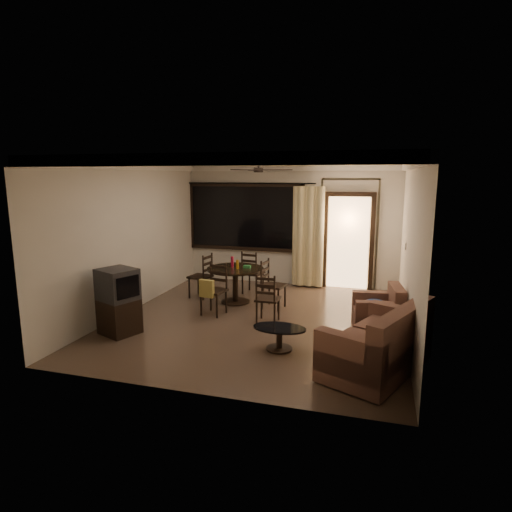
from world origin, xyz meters
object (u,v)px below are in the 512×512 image
(dining_table, at_px, (235,275))
(dining_chair_north, at_px, (253,280))
(side_chair, at_px, (268,308))
(dining_chair_east, at_px, (273,294))
(sofa, at_px, (381,346))
(coffee_table, at_px, (279,335))
(armchair, at_px, (380,314))
(tv_cabinet, at_px, (119,301))
(dining_chair_west, at_px, (201,284))
(dining_chair_south, at_px, (213,298))

(dining_table, height_order, dining_chair_north, dining_chair_north)
(side_chair, bearing_deg, dining_table, -46.88)
(dining_chair_east, bearing_deg, sofa, -128.91)
(coffee_table, bearing_deg, armchair, 39.21)
(tv_cabinet, bearing_deg, side_chair, 50.77)
(dining_chair_north, height_order, tv_cabinet, tv_cabinet)
(dining_chair_west, xyz_separation_m, side_chair, (1.76, -1.14, -0.02))
(dining_table, bearing_deg, dining_chair_east, -9.95)
(dining_chair_north, bearing_deg, dining_chair_west, 43.24)
(dining_table, xyz_separation_m, side_chair, (0.94, -1.00, -0.30))
(dining_chair_north, bearing_deg, sofa, 139.92)
(dining_chair_north, xyz_separation_m, coffee_table, (1.27, -2.89, -0.05))
(armchair, relative_size, side_chair, 0.97)
(armchair, bearing_deg, sofa, -97.55)
(side_chair, bearing_deg, sofa, 142.57)
(dining_chair_west, distance_m, dining_chair_north, 1.15)
(dining_chair_east, xyz_separation_m, armchair, (2.02, -0.80, 0.04))
(dining_chair_east, xyz_separation_m, tv_cabinet, (-2.09, -2.04, 0.26))
(dining_table, distance_m, sofa, 3.77)
(dining_chair_east, distance_m, dining_chair_north, 1.15)
(dining_chair_north, bearing_deg, dining_table, 90.12)
(dining_chair_north, relative_size, armchair, 1.10)
(dining_chair_south, relative_size, tv_cabinet, 0.88)
(dining_chair_south, xyz_separation_m, dining_chair_north, (0.28, 1.62, -0.02))
(dining_chair_west, height_order, coffee_table, dining_chair_west)
(dining_chair_south, bearing_deg, dining_table, 89.89)
(dining_table, bearing_deg, sofa, -40.78)
(armchair, height_order, side_chair, side_chair)
(dining_table, height_order, tv_cabinet, tv_cabinet)
(dining_chair_east, relative_size, dining_chair_north, 1.00)
(dining_chair_north, xyz_separation_m, side_chair, (0.80, -1.77, -0.02))
(dining_chair_east, distance_m, dining_chair_south, 1.20)
(dining_table, height_order, dining_chair_south, dining_chair_south)
(dining_table, xyz_separation_m, dining_chair_south, (-0.15, -0.85, -0.26))
(dining_chair_west, distance_m, side_chair, 2.10)
(dining_chair_south, bearing_deg, tv_cabinet, -120.12)
(armchair, xyz_separation_m, coffee_table, (-1.43, -1.17, -0.09))
(tv_cabinet, bearing_deg, coffee_table, 23.95)
(sofa, relative_size, coffee_table, 2.38)
(dining_chair_east, height_order, dining_chair_south, same)
(sofa, bearing_deg, coffee_table, -169.03)
(dining_chair_west, distance_m, dining_chair_south, 1.20)
(dining_chair_north, height_order, coffee_table, dining_chair_north)
(dining_chair_east, xyz_separation_m, sofa, (2.03, -2.31, 0.08))
(dining_chair_south, xyz_separation_m, sofa, (3.00, -1.61, 0.05))
(dining_chair_west, bearing_deg, dining_chair_north, 133.24)
(dining_chair_east, height_order, side_chair, dining_chair_east)
(dining_chair_south, relative_size, coffee_table, 1.19)
(coffee_table, xyz_separation_m, side_chair, (-0.47, 1.12, 0.03))
(sofa, bearing_deg, dining_chair_south, 176.12)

